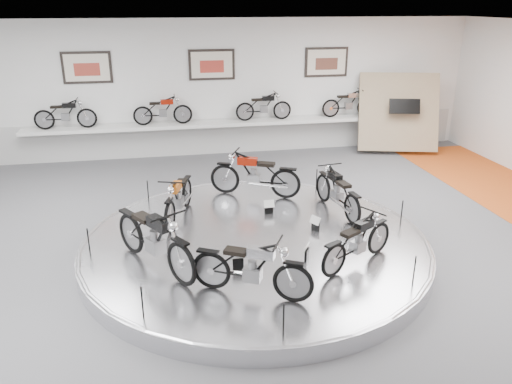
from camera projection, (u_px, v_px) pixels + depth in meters
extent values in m
plane|color=#535355|center=(258.00, 260.00, 9.12)|extent=(16.00, 16.00, 0.00)
plane|color=white|center=(259.00, 31.00, 7.69)|extent=(16.00, 16.00, 0.00)
plane|color=white|center=(212.00, 89.00, 14.82)|extent=(16.00, 0.00, 16.00)
cube|color=#BCBCBA|center=(214.00, 136.00, 15.33)|extent=(15.68, 0.04, 1.10)
cylinder|color=silver|center=(255.00, 245.00, 9.35)|extent=(6.40, 6.40, 0.30)
torus|color=#B2B2BA|center=(255.00, 240.00, 9.30)|extent=(6.40, 6.40, 0.10)
cube|color=silver|center=(215.00, 124.00, 14.91)|extent=(11.00, 0.55, 0.10)
cube|color=beige|center=(87.00, 68.00, 13.91)|extent=(1.35, 0.06, 0.88)
cube|color=beige|center=(212.00, 65.00, 14.54)|extent=(1.35, 0.06, 0.88)
cube|color=beige|center=(326.00, 62.00, 15.16)|extent=(1.35, 0.06, 0.88)
cube|color=#948462|center=(398.00, 112.00, 15.27)|extent=(2.56, 1.52, 2.30)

